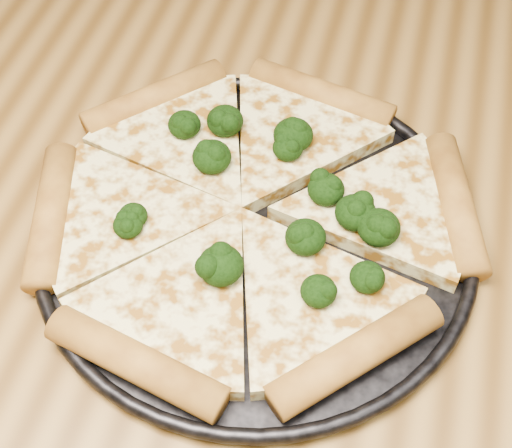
# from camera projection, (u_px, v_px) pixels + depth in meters

# --- Properties ---
(dining_table) EXTENTS (1.20, 0.90, 0.75)m
(dining_table) POSITION_uv_depth(u_px,v_px,m) (246.00, 313.00, 0.66)
(dining_table) COLOR brown
(dining_table) RESTS_ON ground
(pizza_pan) EXTENTS (0.36, 0.36, 0.02)m
(pizza_pan) POSITION_uv_depth(u_px,v_px,m) (256.00, 230.00, 0.59)
(pizza_pan) COLOR black
(pizza_pan) RESTS_ON dining_table
(pizza) EXTENTS (0.38, 0.36, 0.03)m
(pizza) POSITION_uv_depth(u_px,v_px,m) (246.00, 210.00, 0.59)
(pizza) COLOR #EAE28F
(pizza) RESTS_ON pizza_pan
(broccoli_florets) EXTENTS (0.22, 0.18, 0.03)m
(broccoli_florets) POSITION_uv_depth(u_px,v_px,m) (276.00, 195.00, 0.59)
(broccoli_florets) COLOR black
(broccoli_florets) RESTS_ON pizza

